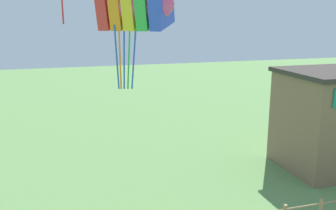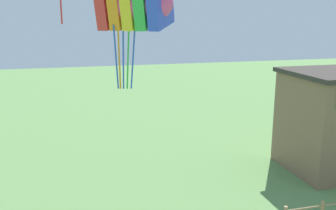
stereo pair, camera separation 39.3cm
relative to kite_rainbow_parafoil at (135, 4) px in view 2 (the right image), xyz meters
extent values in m
ellipsoid|color=#E54C8C|center=(0.00, 0.00, 0.01)|extent=(3.21, 2.97, 1.74)
cube|color=red|center=(-0.75, 0.52, 0.01)|extent=(1.32, 1.67, 1.77)
cube|color=orange|center=(-0.38, 0.26, 0.01)|extent=(1.32, 1.67, 1.77)
cube|color=yellow|center=(0.00, 0.00, 0.01)|extent=(1.32, 1.67, 1.77)
cube|color=green|center=(0.38, -0.26, 0.01)|extent=(1.32, 1.67, 1.77)
cube|color=blue|center=(0.76, -0.52, 0.01)|extent=(1.32, 1.67, 1.77)
cylinder|color=blue|center=(-0.70, -0.12, -1.77)|extent=(0.20, 0.35, 2.19)
cylinder|color=orange|center=(-0.59, -0.16, -1.77)|extent=(0.13, 0.36, 2.19)
cylinder|color=blue|center=(-0.46, -0.20, -1.77)|extent=(0.06, 0.36, 2.19)
cylinder|color=green|center=(-0.31, -0.22, -1.77)|extent=(0.13, 0.36, 2.19)
cylinder|color=blue|center=(-0.14, -0.24, -1.77)|extent=(0.20, 0.35, 2.19)
camera|label=1|loc=(-2.61, -12.72, -0.39)|focal=40.00mm
camera|label=2|loc=(-2.23, -12.82, -0.39)|focal=40.00mm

